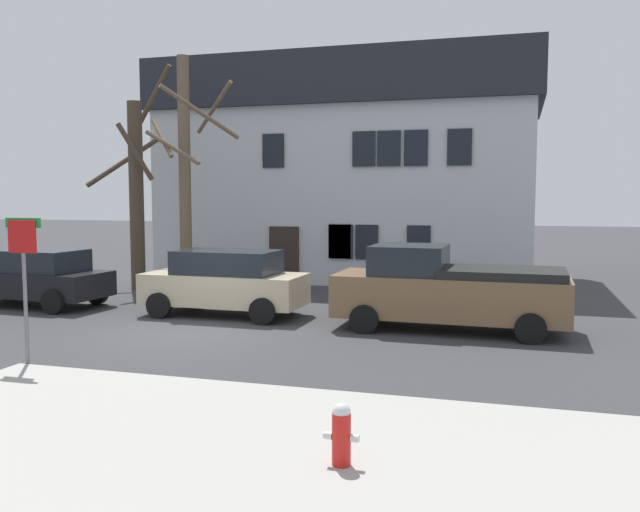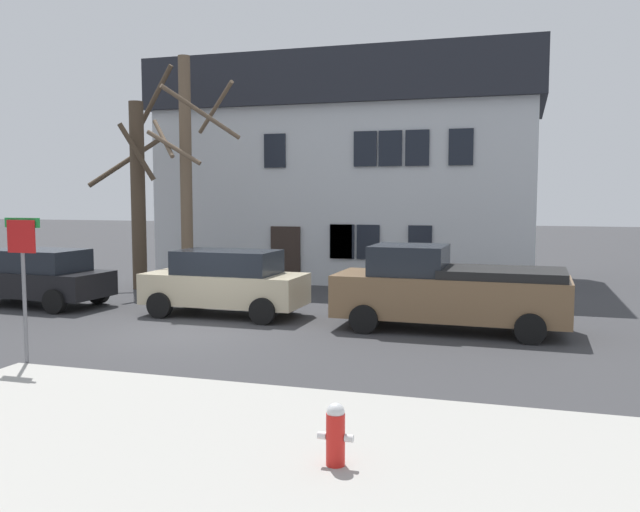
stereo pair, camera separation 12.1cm
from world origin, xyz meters
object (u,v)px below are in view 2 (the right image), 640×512
pickup_truck_brown (447,290)px  car_black_wagon (36,276)px  tree_bare_near (138,188)px  building_main (353,170)px  fire_hydrant (336,433)px  street_sign_pole (23,264)px  tree_bare_mid (187,171)px  car_beige_wagon (225,282)px

pickup_truck_brown → car_black_wagon: bearing=179.4°
tree_bare_near → building_main: bearing=44.4°
car_black_wagon → building_main: bearing=55.2°
tree_bare_near → fire_hydrant: size_ratio=10.51×
street_sign_pole → fire_hydrant: bearing=-23.1°
car_black_wagon → fire_hydrant: (11.54, -8.88, -0.37)m
tree_bare_mid → tree_bare_near: bearing=155.6°
tree_bare_near → pickup_truck_brown: size_ratio=1.40×
tree_bare_near → street_sign_pole: size_ratio=2.74×
car_beige_wagon → street_sign_pole: 6.34m
tree_bare_mid → street_sign_pole: tree_bare_mid is taller
car_black_wagon → street_sign_pole: 7.74m
tree_bare_near → tree_bare_mid: size_ratio=1.02×
tree_bare_mid → street_sign_pole: size_ratio=2.69×
car_beige_wagon → fire_hydrant: bearing=-58.3°
pickup_truck_brown → fire_hydrant: size_ratio=7.48×
building_main → car_black_wagon: 12.72m
tree_bare_near → car_black_wagon: 4.94m
tree_bare_mid → pickup_truck_brown: 9.54m
tree_bare_mid → building_main: bearing=62.8°
building_main → tree_bare_near: building_main is taller
tree_bare_near → street_sign_pole: tree_bare_near is taller
tree_bare_near → car_black_wagon: tree_bare_near is taller
building_main → tree_bare_mid: size_ratio=1.91×
car_beige_wagon → pickup_truck_brown: pickup_truck_brown is taller
tree_bare_mid → car_black_wagon: 5.47m
tree_bare_near → tree_bare_mid: (2.46, -1.12, 0.52)m
pickup_truck_brown → street_sign_pole: (-7.10, -5.86, 0.99)m
tree_bare_mid → car_beige_wagon: size_ratio=1.74×
tree_bare_near → pickup_truck_brown: (10.97, -4.23, -2.49)m
car_beige_wagon → fire_hydrant: car_beige_wagon is taller
car_black_wagon → street_sign_pole: street_sign_pole is taller
tree_bare_mid → pickup_truck_brown: tree_bare_mid is taller
street_sign_pole → car_black_wagon: bearing=128.5°
building_main → car_black_wagon: (-7.01, -10.07, -3.35)m
building_main → car_black_wagon: building_main is taller
street_sign_pole → building_main: bearing=82.1°
building_main → fire_hydrant: 19.84m
tree_bare_mid → car_beige_wagon: tree_bare_mid is taller
tree_bare_near → fire_hydrant: tree_bare_near is taller
building_main → tree_bare_near: 8.57m
tree_bare_mid → pickup_truck_brown: size_ratio=1.38×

